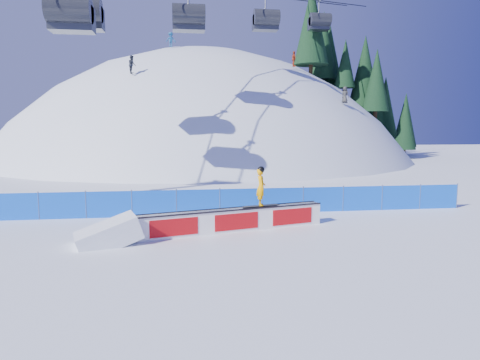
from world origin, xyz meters
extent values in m
plane|color=white|center=(0.00, 0.00, 0.00)|extent=(160.00, 160.00, 0.00)
sphere|color=silver|center=(0.00, 42.00, -18.00)|extent=(64.00, 64.00, 64.00)
cylinder|color=black|center=(13.65, 39.73, 11.45)|extent=(0.50, 0.50, 1.40)
cone|color=black|center=(13.65, 39.73, 17.00)|extent=(4.36, 4.36, 9.90)
cylinder|color=black|center=(15.46, 38.99, 10.46)|extent=(0.50, 0.50, 1.40)
cone|color=black|center=(15.46, 38.99, 15.22)|extent=(3.67, 3.67, 8.34)
cylinder|color=black|center=(17.82, 42.59, 9.17)|extent=(0.50, 0.50, 1.40)
cone|color=black|center=(17.82, 42.59, 13.50)|extent=(3.28, 3.28, 7.44)
cylinder|color=black|center=(18.33, 42.25, 8.83)|extent=(0.50, 0.50, 1.40)
cone|color=black|center=(18.33, 42.25, 14.22)|extent=(4.22, 4.22, 9.59)
cylinder|color=black|center=(20.68, 40.22, 6.96)|extent=(0.50, 0.50, 1.40)
cone|color=black|center=(20.68, 40.22, 11.76)|extent=(3.70, 3.70, 8.42)
cylinder|color=black|center=(23.28, 43.74, 4.48)|extent=(0.50, 0.50, 1.40)
cone|color=black|center=(23.28, 43.74, 9.24)|extent=(3.66, 3.66, 8.32)
cylinder|color=black|center=(22.98, 36.83, 4.26)|extent=(0.50, 0.50, 1.40)
cone|color=black|center=(22.98, 36.83, 8.97)|extent=(3.62, 3.62, 8.22)
cylinder|color=black|center=(26.95, 40.35, 0.60)|extent=(0.50, 0.50, 1.40)
cone|color=black|center=(26.95, 40.35, 5.83)|extent=(4.07, 4.07, 9.25)
cylinder|color=black|center=(27.88, 45.87, 0.60)|extent=(0.50, 0.50, 1.40)
cone|color=black|center=(27.88, 45.87, 5.79)|extent=(4.04, 4.04, 9.18)
cylinder|color=black|center=(29.61, 43.99, 0.60)|extent=(0.50, 0.50, 1.40)
cone|color=black|center=(29.61, 43.99, 4.93)|extent=(3.28, 3.28, 7.46)
cube|color=blue|center=(0.00, 4.50, 0.60)|extent=(22.00, 0.03, 1.20)
cylinder|color=#3D4A6E|center=(-9.00, 4.50, 0.65)|extent=(0.05, 0.05, 1.30)
cylinder|color=#3D4A6E|center=(-7.00, 4.50, 0.65)|extent=(0.05, 0.05, 1.30)
cylinder|color=#3D4A6E|center=(-5.00, 4.50, 0.65)|extent=(0.05, 0.05, 1.30)
cylinder|color=#3D4A6E|center=(-3.00, 4.50, 0.65)|extent=(0.05, 0.05, 1.30)
cylinder|color=#3D4A6E|center=(-1.00, 4.50, 0.65)|extent=(0.05, 0.05, 1.30)
cylinder|color=#3D4A6E|center=(1.00, 4.50, 0.65)|extent=(0.05, 0.05, 1.30)
cylinder|color=#3D4A6E|center=(3.00, 4.50, 0.65)|extent=(0.05, 0.05, 1.30)
cylinder|color=#3D4A6E|center=(5.00, 4.50, 0.65)|extent=(0.05, 0.05, 1.30)
cylinder|color=#3D4A6E|center=(7.00, 4.50, 0.65)|extent=(0.05, 0.05, 1.30)
cylinder|color=#3D4A6E|center=(9.00, 4.50, 0.65)|extent=(0.05, 0.05, 1.30)
cylinder|color=#3D4A6E|center=(11.00, 4.50, 0.65)|extent=(0.05, 0.05, 1.30)
cylinder|color=#22242A|center=(-8.75, 10.55, 10.52)|extent=(2.40, 1.50, 1.50)
cylinder|color=#22242A|center=(-2.00, 17.93, 12.36)|extent=(2.40, 1.50, 1.50)
cylinder|color=#22242A|center=(5.50, 26.13, 14.40)|extent=(2.40, 1.50, 1.50)
cylinder|color=#22242A|center=(13.75, 35.15, 16.64)|extent=(2.40, 1.50, 1.50)
cube|color=white|center=(-0.73, 1.22, 0.43)|extent=(7.46, 2.44, 0.85)
cube|color=gray|center=(-0.73, 1.22, 0.87)|extent=(7.39, 2.45, 0.04)
cube|color=black|center=(-0.67, 0.98, 0.88)|extent=(7.34, 2.01, 0.06)
cube|color=black|center=(-0.80, 1.46, 0.88)|extent=(7.34, 2.01, 0.06)
cube|color=red|center=(-0.67, 0.98, 0.43)|extent=(6.97, 1.90, 0.64)
cube|color=red|center=(-0.80, 1.46, 0.43)|extent=(6.97, 1.90, 0.64)
cube|color=black|center=(0.37, 1.52, 0.93)|extent=(1.55, 0.67, 0.03)
imported|color=#FFA900|center=(0.37, 1.52, 1.68)|extent=(0.38, 0.56, 1.48)
sphere|color=black|center=(0.37, 1.52, 2.38)|extent=(0.28, 0.28, 0.28)
imported|color=black|center=(-7.06, 26.32, 9.81)|extent=(0.81, 0.93, 1.65)
imported|color=#B73C1A|center=(9.72, 31.75, 11.54)|extent=(0.49, 1.00, 1.65)
imported|color=#165187|center=(-3.64, 35.35, 13.91)|extent=(1.12, 0.71, 1.65)
imported|color=#292929|center=(13.68, 26.60, 7.32)|extent=(0.87, 0.96, 1.65)
camera|label=1|loc=(-2.79, -15.05, 4.03)|focal=32.00mm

